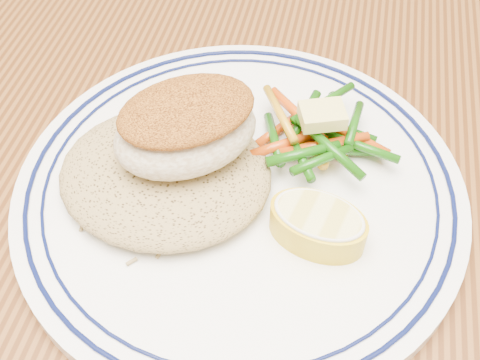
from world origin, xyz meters
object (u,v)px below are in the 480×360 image
(plate, at_px, (240,190))
(fish_fillet, at_px, (186,127))
(vegetable_pile, at_px, (318,135))
(dining_table, at_px, (270,301))
(lemon_wedge, at_px, (318,224))
(rice_pilaf, at_px, (165,171))

(plate, bearing_deg, fish_fillet, 174.35)
(fish_fillet, bearing_deg, vegetable_pile, 26.27)
(plate, relative_size, fish_fillet, 2.63)
(dining_table, xyz_separation_m, lemon_wedge, (0.03, -0.01, 0.12))
(rice_pilaf, bearing_deg, vegetable_pile, 29.11)
(lemon_wedge, bearing_deg, dining_table, 155.22)
(rice_pilaf, xyz_separation_m, fish_fillet, (0.01, 0.01, 0.03))
(dining_table, relative_size, rice_pilaf, 10.82)
(vegetable_pile, distance_m, lemon_wedge, 0.07)
(dining_table, relative_size, lemon_wedge, 22.17)
(vegetable_pile, bearing_deg, fish_fillet, -153.73)
(dining_table, relative_size, fish_fillet, 13.26)
(plate, xyz_separation_m, rice_pilaf, (-0.05, -0.01, 0.02))
(rice_pilaf, relative_size, fish_fillet, 1.22)
(plate, relative_size, lemon_wedge, 4.39)
(plate, bearing_deg, dining_table, -33.96)
(rice_pilaf, relative_size, lemon_wedge, 2.05)
(plate, xyz_separation_m, fish_fillet, (-0.03, 0.00, 0.05))
(rice_pilaf, distance_m, fish_fillet, 0.03)
(plate, xyz_separation_m, vegetable_pile, (0.05, 0.04, 0.02))
(plate, height_order, rice_pilaf, rice_pilaf)
(vegetable_pile, bearing_deg, plate, -136.59)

